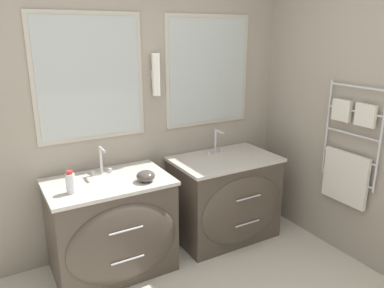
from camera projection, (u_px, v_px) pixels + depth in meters
wall_back at (116, 107)px, 3.20m from camera, size 4.99×0.15×2.60m
wall_right at (343, 109)px, 3.22m from camera, size 0.13×3.53×2.60m
vanity_left at (113, 227)px, 3.03m from camera, size 0.97×0.69×0.80m
vanity_right at (226, 198)px, 3.57m from camera, size 0.97×0.69×0.80m
faucet_left at (101, 161)px, 3.04m from camera, size 0.17×0.15×0.24m
faucet_right at (216, 142)px, 3.58m from camera, size 0.17×0.15×0.24m
toiletry_bottle at (71, 183)px, 2.70m from camera, size 0.07×0.07×0.17m
amenity_bowl at (146, 176)px, 2.92m from camera, size 0.15×0.15×0.09m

